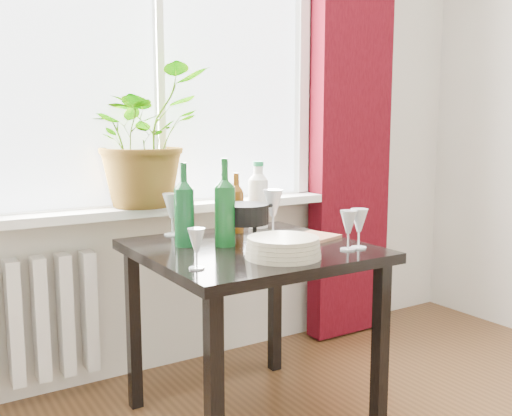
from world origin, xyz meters
TOP-DOWN VIEW (x-y plane):
  - window at (0.00, 2.22)m, footprint 1.72×0.08m
  - windowsill at (0.00, 2.15)m, footprint 1.72×0.20m
  - curtain at (1.12, 2.12)m, footprint 0.50×0.12m
  - radiator at (-0.75, 2.18)m, footprint 0.80×0.10m
  - table at (0.10, 1.55)m, footprint 0.85×0.85m
  - potted_plant at (-0.11, 2.15)m, footprint 0.74×0.71m
  - wine_bottle_left at (-0.12, 1.69)m, footprint 0.10×0.10m
  - wine_bottle_right at (0.01, 1.61)m, footprint 0.09×0.09m
  - bottle_amber at (0.20, 1.83)m, footprint 0.08×0.08m
  - cleaning_bottle at (0.35, 1.89)m, footprint 0.12×0.12m
  - wineglass_front_right at (0.37, 1.28)m, footprint 0.09×0.09m
  - wineglass_far_right at (0.43, 1.28)m, footprint 0.07×0.07m
  - wineglass_back_center at (0.30, 1.69)m, footprint 0.11×0.11m
  - wineglass_back_left at (-0.07, 1.92)m, footprint 0.09×0.09m
  - wineglass_front_left at (-0.25, 1.33)m, footprint 0.06×0.06m
  - plate_stack at (0.09, 1.31)m, footprint 0.33×0.33m
  - fondue_pot at (0.12, 1.64)m, footprint 0.29×0.27m
  - tv_remote at (0.12, 1.29)m, footprint 0.11×0.16m
  - cutting_board at (0.37, 1.52)m, footprint 0.29×0.23m

SIDE VIEW (x-z plane):
  - radiator at x=-0.75m, z-range 0.10..0.66m
  - table at x=0.10m, z-range 0.28..1.02m
  - cutting_board at x=0.37m, z-range 0.74..0.75m
  - tv_remote at x=0.12m, z-range 0.74..0.76m
  - plate_stack at x=0.09m, z-range 0.74..0.81m
  - wineglass_front_left at x=-0.25m, z-range 0.74..0.88m
  - wineglass_front_right at x=0.37m, z-range 0.74..0.90m
  - fondue_pot at x=0.12m, z-range 0.74..0.90m
  - wineglass_far_right at x=0.43m, z-range 0.74..0.90m
  - windowsill at x=0.00m, z-range 0.80..0.84m
  - wineglass_back_left at x=-0.07m, z-range 0.74..0.93m
  - wineglass_back_center at x=0.30m, z-range 0.74..0.95m
  - bottle_amber at x=0.20m, z-range 0.74..1.01m
  - cleaning_bottle at x=0.35m, z-range 0.74..1.06m
  - wine_bottle_left at x=-0.12m, z-range 0.74..1.08m
  - wine_bottle_right at x=0.01m, z-range 0.74..1.09m
  - potted_plant at x=-0.11m, z-range 0.84..1.49m
  - curtain at x=1.12m, z-range 0.01..2.58m
  - window at x=0.00m, z-range 0.79..2.41m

